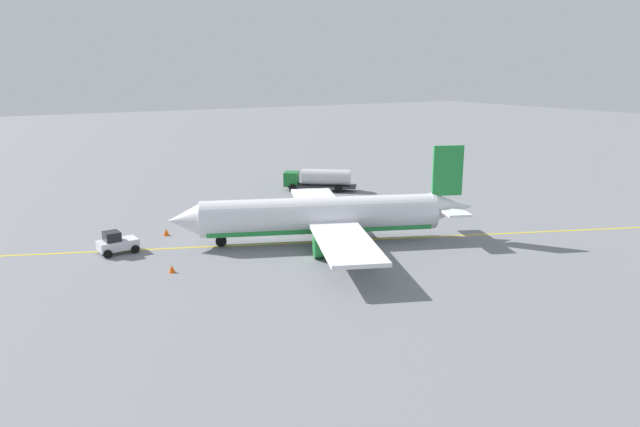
# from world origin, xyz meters

# --- Properties ---
(ground_plane) EXTENTS (400.00, 400.00, 0.00)m
(ground_plane) POSITION_xyz_m (0.00, 0.00, 0.00)
(ground_plane) COLOR slate
(airplane) EXTENTS (30.43, 29.48, 9.66)m
(airplane) POSITION_xyz_m (-0.46, 0.18, 2.65)
(airplane) COLOR white
(airplane) RESTS_ON ground
(fuel_tanker) EXTENTS (9.82, 8.26, 3.15)m
(fuel_tanker) POSITION_xyz_m (-12.94, -22.55, 1.73)
(fuel_tanker) COLOR #2D2D33
(fuel_tanker) RESTS_ON ground
(pushback_tug) EXTENTS (3.78, 2.63, 2.20)m
(pushback_tug) POSITION_xyz_m (18.80, -6.56, 1.01)
(pushback_tug) COLOR silver
(pushback_tug) RESTS_ON ground
(refueling_worker) EXTENTS (0.61, 0.52, 1.71)m
(refueling_worker) POSITION_xyz_m (-10.10, -15.04, 0.82)
(refueling_worker) COLOR navy
(refueling_worker) RESTS_ON ground
(safety_cone_nose) EXTENTS (0.67, 0.67, 0.74)m
(safety_cone_nose) POSITION_xyz_m (13.01, -10.28, 0.37)
(safety_cone_nose) COLOR #F2590F
(safety_cone_nose) RESTS_ON ground
(safety_cone_wingtip) EXTENTS (0.59, 0.59, 0.66)m
(safety_cone_wingtip) POSITION_xyz_m (15.81, 1.51, 0.33)
(safety_cone_wingtip) COLOR #F2590F
(safety_cone_wingtip) RESTS_ON ground
(taxi_line_marking) EXTENTS (82.45, 32.36, 0.01)m
(taxi_line_marking) POSITION_xyz_m (0.00, 0.00, 0.01)
(taxi_line_marking) COLOR yellow
(taxi_line_marking) RESTS_ON ground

